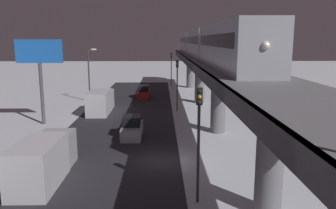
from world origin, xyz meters
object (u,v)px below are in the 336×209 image
at_px(subway_train, 202,43).
at_px(sedan_silver, 132,128).
at_px(traffic_light_mid, 177,78).
at_px(box_truck, 101,101).
at_px(sedan_red, 144,93).
at_px(commercial_billboard, 40,60).
at_px(traffic_light_near, 199,129).
at_px(traffic_light_far, 171,64).
at_px(delivery_van, 44,159).

xyz_separation_m(subway_train, sedan_silver, (8.17, 14.93, -7.68)).
xyz_separation_m(subway_train, traffic_light_mid, (3.47, 3.56, -4.28)).
xyz_separation_m(box_truck, traffic_light_mid, (-9.50, -0.40, 2.85)).
xyz_separation_m(sedan_red, box_truck, (4.80, 10.45, 0.56)).
height_order(box_truck, commercial_billboard, commercial_billboard).
relative_size(traffic_light_near, commercial_billboard, 0.72).
xyz_separation_m(subway_train, traffic_light_far, (3.47, -20.90, -4.28)).
bearing_deg(box_truck, traffic_light_near, 111.55).
relative_size(subway_train, traffic_light_mid, 8.67).
bearing_deg(sedan_red, traffic_light_mid, -64.93).
xyz_separation_m(sedan_red, delivery_van, (4.80, 31.19, 0.56)).
height_order(traffic_light_near, traffic_light_mid, same).
bearing_deg(box_truck, delivery_van, 90.00).
height_order(subway_train, traffic_light_near, subway_train).
xyz_separation_m(sedan_silver, traffic_light_far, (-4.70, -35.83, 3.40)).
relative_size(subway_train, traffic_light_near, 8.67).
xyz_separation_m(subway_train, sedan_red, (8.17, -6.48, -7.70)).
xyz_separation_m(box_truck, traffic_light_far, (-9.50, -24.86, 2.85)).
bearing_deg(traffic_light_mid, traffic_light_near, 90.00).
relative_size(traffic_light_near, traffic_light_mid, 1.00).
bearing_deg(subway_train, box_truck, 16.98).
height_order(traffic_light_near, commercial_billboard, commercial_billboard).
height_order(subway_train, sedan_red, subway_train).
bearing_deg(traffic_light_near, sedan_silver, -70.24).
distance_m(subway_train, traffic_light_far, 21.61).
relative_size(sedan_red, traffic_light_near, 0.68).
distance_m(sedan_red, commercial_billboard, 20.05).
distance_m(box_truck, traffic_light_far, 26.76).
height_order(sedan_silver, commercial_billboard, commercial_billboard).
bearing_deg(traffic_light_mid, subway_train, -134.25).
xyz_separation_m(subway_train, box_truck, (12.97, 3.96, -7.13)).
height_order(subway_train, box_truck, subway_train).
bearing_deg(sedan_silver, subway_train, 61.32).
bearing_deg(sedan_red, traffic_light_far, 71.94).
distance_m(delivery_van, commercial_billboard, 16.60).
bearing_deg(subway_train, traffic_light_mid, 45.75).
relative_size(sedan_red, traffic_light_far, 0.68).
height_order(traffic_light_mid, commercial_billboard, commercial_billboard).
distance_m(box_truck, commercial_billboard, 9.53).
bearing_deg(delivery_van, commercial_billboard, -71.13).
bearing_deg(delivery_van, traffic_light_near, 160.81).
bearing_deg(traffic_light_mid, sedan_silver, 67.54).
relative_size(sedan_silver, box_truck, 0.58).
distance_m(sedan_silver, commercial_billboard, 12.62).
relative_size(sedan_red, delivery_van, 0.58).
height_order(sedan_red, delivery_van, delivery_van).
bearing_deg(sedan_silver, box_truck, 113.63).
relative_size(sedan_red, sedan_silver, 1.01).
xyz_separation_m(box_truck, traffic_light_near, (-9.50, 24.06, 2.85)).
bearing_deg(sedan_silver, sedan_red, 90.00).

